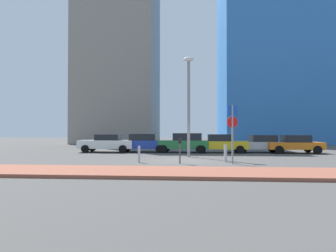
% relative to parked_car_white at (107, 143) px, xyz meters
% --- Properties ---
extents(ground_plane, '(120.00, 120.00, 0.00)m').
position_rel_parked_car_white_xyz_m(ground_plane, '(6.66, -6.41, -0.77)').
color(ground_plane, '#4C4947').
extents(sidewalk_brick, '(40.00, 3.08, 0.14)m').
position_rel_parked_car_white_xyz_m(sidewalk_brick, '(6.66, -12.03, -0.70)').
color(sidewalk_brick, '#93513D').
rests_on(sidewalk_brick, ground).
extents(parked_car_white, '(4.60, 2.15, 1.50)m').
position_rel_parked_car_white_xyz_m(parked_car_white, '(0.00, 0.00, 0.00)').
color(parked_car_white, white).
rests_on(parked_car_white, ground).
extents(parked_car_blue, '(4.44, 2.15, 1.53)m').
position_rel_parked_car_white_xyz_m(parked_car_blue, '(2.99, 0.27, 0.02)').
color(parked_car_blue, '#1E389E').
rests_on(parked_car_blue, ground).
extents(parked_car_green, '(4.42, 2.19, 1.60)m').
position_rel_parked_car_white_xyz_m(parked_car_green, '(6.45, 0.10, 0.06)').
color(parked_car_green, '#237238').
rests_on(parked_car_green, ground).
extents(parked_car_yellow, '(4.41, 1.94, 1.51)m').
position_rel_parked_car_white_xyz_m(parked_car_yellow, '(9.40, 0.03, -0.00)').
color(parked_car_yellow, gold).
rests_on(parked_car_yellow, ground).
extents(parked_car_silver, '(4.51, 2.13, 1.44)m').
position_rel_parked_car_white_xyz_m(parked_car_silver, '(12.67, 0.53, -0.03)').
color(parked_car_silver, '#B7BABF').
rests_on(parked_car_silver, ground).
extents(parked_car_orange, '(4.31, 2.12, 1.45)m').
position_rel_parked_car_white_xyz_m(parked_car_orange, '(15.33, 0.15, -0.03)').
color(parked_car_orange, orange).
rests_on(parked_car_orange, ground).
extents(parking_sign_post, '(0.58, 0.20, 3.18)m').
position_rel_parked_car_white_xyz_m(parking_sign_post, '(9.30, -8.12, 1.24)').
color(parking_sign_post, gray).
rests_on(parking_sign_post, ground).
extents(parking_meter, '(0.18, 0.14, 1.37)m').
position_rel_parked_car_white_xyz_m(parking_meter, '(6.46, -8.09, 0.12)').
color(parking_meter, '#4C4C51').
rests_on(parking_meter, ground).
extents(street_lamp, '(0.70, 0.36, 6.90)m').
position_rel_parked_car_white_xyz_m(street_lamp, '(6.89, -3.94, 3.30)').
color(street_lamp, gray).
rests_on(street_lamp, ground).
extents(traffic_bollard_near, '(0.18, 0.18, 0.99)m').
position_rel_parked_car_white_xyz_m(traffic_bollard_near, '(9.04, -7.07, -0.28)').
color(traffic_bollard_near, '#B7B7BC').
rests_on(traffic_bollard_near, ground).
extents(traffic_bollard_mid, '(0.14, 0.14, 0.94)m').
position_rel_parked_car_white_xyz_m(traffic_bollard_mid, '(4.15, -7.84, -0.30)').
color(traffic_bollard_mid, '#B7B7BC').
rests_on(traffic_bollard_mid, ground).
extents(building_colorful_midrise, '(14.17, 14.59, 31.95)m').
position_rel_parked_car_white_xyz_m(building_colorful_midrise, '(18.71, 21.43, 15.20)').
color(building_colorful_midrise, '#3372BF').
rests_on(building_colorful_midrise, ground).
extents(building_under_construction, '(11.09, 10.05, 24.72)m').
position_rel_parked_car_white_xyz_m(building_under_construction, '(-3.65, 18.06, 11.59)').
color(building_under_construction, gray).
rests_on(building_under_construction, ground).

